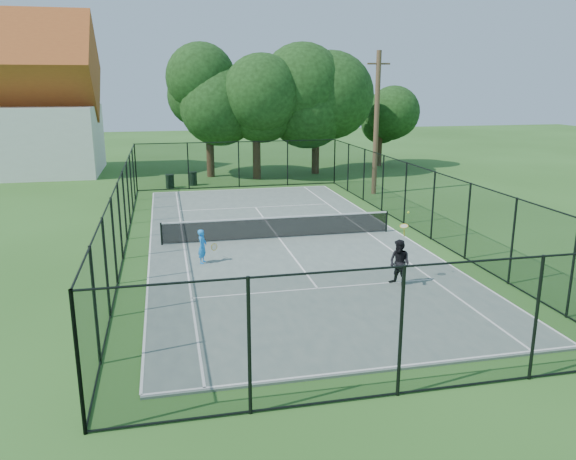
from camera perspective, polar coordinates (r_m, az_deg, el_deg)
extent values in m
plane|color=#2A531C|center=(24.57, -0.94, -0.94)|extent=(120.00, 120.00, 0.00)
cube|color=slate|center=(24.56, -0.94, -0.88)|extent=(11.00, 24.00, 0.06)
cylinder|color=black|center=(23.97, -12.74, -0.38)|extent=(0.08, 0.08, 0.95)
cylinder|color=black|center=(25.86, 9.98, 0.86)|extent=(0.08, 0.08, 0.95)
cube|color=black|center=(24.43, -0.94, 0.26)|extent=(10.00, 0.03, 0.88)
cube|color=white|center=(24.32, -0.95, 1.28)|extent=(10.00, 0.05, 0.06)
cylinder|color=#332114|center=(41.38, -7.92, 7.93)|extent=(0.56, 0.56, 3.70)
sphere|color=black|center=(41.13, -8.09, 12.81)|extent=(6.68, 6.68, 6.68)
cylinder|color=#332114|center=(40.11, -3.20, 7.40)|extent=(0.56, 0.56, 3.10)
sphere|color=black|center=(39.85, -3.26, 11.60)|extent=(5.55, 5.55, 5.55)
cylinder|color=#332114|center=(42.52, 2.82, 8.52)|extent=(0.56, 0.56, 4.13)
sphere|color=black|center=(42.29, 2.88, 13.52)|extent=(6.56, 6.56, 6.56)
cylinder|color=#332114|center=(47.29, 9.18, 8.06)|extent=(0.56, 0.56, 2.63)
sphere|color=black|center=(47.08, 9.30, 11.03)|extent=(4.59, 4.59, 4.59)
cylinder|color=black|center=(37.41, -11.91, 4.84)|extent=(0.54, 0.54, 0.85)
cylinder|color=black|center=(37.34, -11.94, 5.51)|extent=(0.58, 0.58, 0.05)
cylinder|color=black|center=(38.11, -9.64, 5.14)|extent=(0.54, 0.54, 0.87)
cylinder|color=black|center=(38.04, -9.67, 5.81)|extent=(0.58, 0.58, 0.05)
cylinder|color=#4C3823|center=(34.62, 8.96, 10.58)|extent=(0.30, 0.30, 8.49)
cube|color=#4C3823|center=(34.56, 9.20, 16.34)|extent=(1.40, 0.10, 0.10)
imported|color=#1A83E5|center=(21.23, -8.69, -1.65)|extent=(0.47, 0.56, 1.29)
torus|color=gold|center=(21.43, -7.51, -1.72)|extent=(0.27, 0.18, 0.29)
cylinder|color=silver|center=(21.43, -7.51, -1.72)|extent=(0.23, 0.15, 0.25)
imported|color=black|center=(18.99, 11.26, -3.31)|extent=(0.89, 0.95, 1.56)
torus|color=gold|center=(19.08, 11.70, 0.40)|extent=(0.30, 0.28, 0.14)
cylinder|color=silver|center=(19.08, 11.70, 0.40)|extent=(0.26, 0.24, 0.11)
sphere|color=#CCE526|center=(19.14, 12.13, 1.76)|extent=(0.07, 0.07, 0.07)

